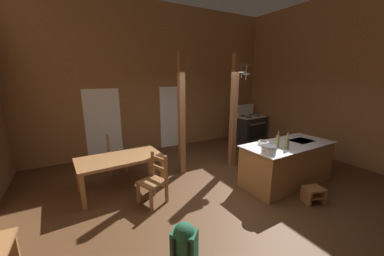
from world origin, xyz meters
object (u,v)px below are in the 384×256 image
(step_stool, at_px, (313,194))
(bottle_tall_on_counter, at_px, (287,143))
(bottle_short_on_counter, at_px, (278,141))
(stockpot_on_counter, at_px, (269,150))
(dining_table, at_px, (120,161))
(mixing_bowl_on_counter, at_px, (263,143))
(ladderback_chair_by_post, at_px, (154,180))
(stove_range, at_px, (249,127))
(ladderback_chair_near_window, at_px, (115,155))
(backpack, at_px, (184,243))
(kitchen_island, at_px, (286,163))

(step_stool, distance_m, bottle_tall_on_counter, 1.08)
(bottle_tall_on_counter, height_order, bottle_short_on_counter, bottle_short_on_counter)
(step_stool, height_order, stockpot_on_counter, stockpot_on_counter)
(dining_table, relative_size, mixing_bowl_on_counter, 7.84)
(mixing_bowl_on_counter, bearing_deg, step_stool, -71.76)
(ladderback_chair_by_post, xyz_separation_m, bottle_tall_on_counter, (2.53, -0.95, 0.62))
(stove_range, height_order, bottle_short_on_counter, stove_range)
(ladderback_chair_near_window, relative_size, mixing_bowl_on_counter, 4.26)
(stove_range, relative_size, ladderback_chair_by_post, 1.39)
(ladderback_chair_near_window, bearing_deg, step_stool, -47.16)
(dining_table, bearing_deg, stove_range, 16.49)
(stove_range, bearing_deg, stockpot_on_counter, -129.00)
(mixing_bowl_on_counter, bearing_deg, ladderback_chair_by_post, 167.95)
(backpack, bearing_deg, ladderback_chair_by_post, 83.88)
(backpack, relative_size, bottle_short_on_counter, 1.73)
(stove_range, distance_m, bottle_short_on_counter, 3.85)
(dining_table, bearing_deg, mixing_bowl_on_counter, -25.08)
(kitchen_island, relative_size, stockpot_on_counter, 6.05)
(stockpot_on_counter, distance_m, bottle_short_on_counter, 0.48)
(dining_table, height_order, mixing_bowl_on_counter, mixing_bowl_on_counter)
(ladderback_chair_by_post, bearing_deg, bottle_tall_on_counter, -20.48)
(dining_table, bearing_deg, backpack, -83.12)
(backpack, distance_m, bottle_tall_on_counter, 2.88)
(step_stool, xyz_separation_m, ladderback_chair_by_post, (-2.68, 1.53, 0.27))
(stove_range, height_order, ladderback_chair_by_post, stove_range)
(kitchen_island, height_order, dining_table, kitchen_island)
(ladderback_chair_by_post, bearing_deg, backpack, -96.12)
(dining_table, height_order, stockpot_on_counter, stockpot_on_counter)
(dining_table, xyz_separation_m, ladderback_chair_by_post, (0.46, -0.81, -0.20))
(bottle_tall_on_counter, xyz_separation_m, bottle_short_on_counter, (-0.08, 0.17, 0.00))
(step_stool, height_order, bottle_short_on_counter, bottle_short_on_counter)
(step_stool, relative_size, bottle_short_on_counter, 1.24)
(bottle_tall_on_counter, bearing_deg, ladderback_chair_by_post, 159.52)
(kitchen_island, height_order, step_stool, kitchen_island)
(stockpot_on_counter, relative_size, bottle_short_on_counter, 1.05)
(stockpot_on_counter, xyz_separation_m, mixing_bowl_on_counter, (0.34, 0.45, -0.04))
(bottle_tall_on_counter, bearing_deg, step_stool, -75.79)
(mixing_bowl_on_counter, bearing_deg, stockpot_on_counter, -126.97)
(dining_table, relative_size, ladderback_chair_near_window, 1.84)
(dining_table, bearing_deg, ladderback_chair_by_post, -60.49)
(stove_range, distance_m, step_stool, 4.34)
(bottle_tall_on_counter, bearing_deg, bottle_short_on_counter, 116.33)
(ladderback_chair_near_window, relative_size, bottle_tall_on_counter, 2.80)
(dining_table, bearing_deg, bottle_short_on_counter, -28.64)
(stockpot_on_counter, bearing_deg, bottle_tall_on_counter, 0.34)
(stockpot_on_counter, bearing_deg, mixing_bowl_on_counter, 53.03)
(kitchen_island, bearing_deg, ladderback_chair_near_window, 142.77)
(stove_range, bearing_deg, mixing_bowl_on_counter, -129.31)
(stove_range, bearing_deg, ladderback_chair_near_window, -173.98)
(kitchen_island, distance_m, bottle_short_on_counter, 0.76)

